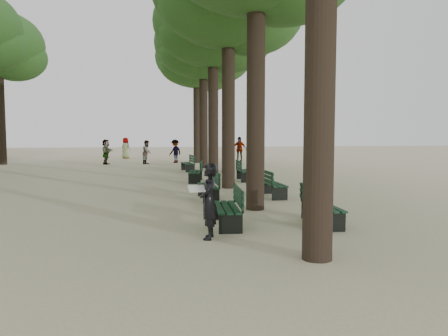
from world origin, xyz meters
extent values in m
plane|color=#C0B891|center=(0.00, 0.00, 0.00)|extent=(120.00, 120.00, 0.00)
cylinder|color=#33261C|center=(1.50, -2.00, 3.75)|extent=(0.52, 0.52, 7.50)
cylinder|color=#33261C|center=(1.50, 3.00, 3.75)|extent=(0.52, 0.52, 7.50)
cylinder|color=#33261C|center=(1.50, 8.00, 3.75)|extent=(0.52, 0.52, 7.50)
cylinder|color=#33261C|center=(1.50, 13.00, 3.75)|extent=(0.52, 0.52, 7.50)
ellipsoid|color=#204C1A|center=(1.50, 13.00, 7.70)|extent=(6.00, 6.00, 4.50)
cylinder|color=#33261C|center=(1.50, 18.00, 3.75)|extent=(0.52, 0.52, 7.50)
ellipsoid|color=#204C1A|center=(1.50, 18.00, 7.70)|extent=(6.00, 6.00, 4.50)
cylinder|color=#33261C|center=(1.50, 23.00, 3.75)|extent=(0.52, 0.52, 7.50)
ellipsoid|color=#204C1A|center=(1.50, 23.00, 7.70)|extent=(6.00, 6.00, 4.50)
cylinder|color=#33261C|center=(-12.00, 23.00, 4.00)|extent=(0.52, 0.52, 8.00)
cube|color=black|center=(0.35, 0.88, 0.23)|extent=(0.62, 1.83, 0.45)
cube|color=black|center=(0.35, 0.88, 0.45)|extent=(0.64, 1.83, 0.04)
cube|color=black|center=(0.63, 0.87, 0.72)|extent=(0.14, 1.80, 0.40)
cube|color=black|center=(0.35, 5.04, 0.23)|extent=(0.54, 1.81, 0.45)
cube|color=black|center=(0.35, 5.04, 0.45)|extent=(0.56, 1.81, 0.04)
cube|color=black|center=(0.63, 5.04, 0.72)|extent=(0.06, 1.80, 0.40)
cube|color=black|center=(0.35, 10.29, 0.23)|extent=(0.76, 1.85, 0.45)
cube|color=black|center=(0.35, 10.29, 0.45)|extent=(0.78, 1.86, 0.04)
cube|color=black|center=(0.63, 10.25, 0.72)|extent=(0.29, 1.79, 0.40)
cube|color=black|center=(0.35, 15.86, 0.23)|extent=(0.71, 1.85, 0.45)
cube|color=black|center=(0.35, 15.86, 0.45)|extent=(0.73, 1.85, 0.04)
cube|color=black|center=(0.63, 15.89, 0.72)|extent=(0.23, 1.79, 0.40)
cube|color=black|center=(2.65, 0.73, 0.23)|extent=(0.56, 1.81, 0.45)
cube|color=black|center=(2.65, 0.73, 0.45)|extent=(0.58, 1.81, 0.04)
cube|color=black|center=(2.37, 0.74, 0.72)|extent=(0.08, 1.80, 0.40)
cube|color=black|center=(2.65, 5.31, 0.23)|extent=(0.57, 1.81, 0.45)
cube|color=black|center=(2.65, 5.31, 0.45)|extent=(0.59, 1.82, 0.04)
cube|color=black|center=(2.37, 5.31, 0.72)|extent=(0.09, 1.80, 0.40)
cube|color=black|center=(2.65, 10.47, 0.23)|extent=(0.60, 1.82, 0.45)
cube|color=black|center=(2.65, 10.47, 0.45)|extent=(0.62, 1.82, 0.04)
cube|color=black|center=(2.37, 10.48, 0.72)|extent=(0.12, 1.80, 0.40)
cube|color=black|center=(2.65, 15.24, 0.23)|extent=(0.62, 1.83, 0.45)
cube|color=black|center=(2.65, 15.24, 0.45)|extent=(0.64, 1.83, 0.04)
cube|color=black|center=(2.37, 15.26, 0.72)|extent=(0.14, 1.80, 0.40)
imported|color=black|center=(-0.19, -0.28, 0.78)|extent=(0.43, 0.67, 1.56)
cube|color=white|center=(-0.44, -0.28, 1.05)|extent=(0.37, 0.29, 0.12)
imported|color=#262628|center=(-4.94, 22.18, 0.88)|extent=(0.68, 1.66, 1.75)
imported|color=#262628|center=(-0.10, 23.09, 0.85)|extent=(1.03, 1.01, 1.70)
imported|color=#262628|center=(-2.11, 22.10, 0.84)|extent=(0.60, 0.88, 1.67)
imported|color=#262628|center=(-4.13, 29.11, 0.90)|extent=(0.93, 0.78, 1.80)
imported|color=#262628|center=(4.82, 23.92, 0.95)|extent=(1.17, 0.78, 1.90)
camera|label=1|loc=(-1.16, -9.09, 2.18)|focal=35.00mm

